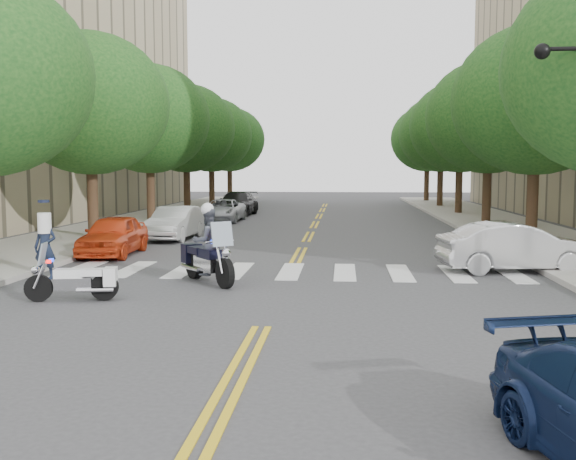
# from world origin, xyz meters

# --- Properties ---
(ground) EXTENTS (140.00, 140.00, 0.00)m
(ground) POSITION_xyz_m (0.00, 0.00, 0.00)
(ground) COLOR #38383A
(ground) RESTS_ON ground
(sidewalk_left) EXTENTS (5.00, 60.00, 0.15)m
(sidewalk_left) POSITION_xyz_m (-9.50, 22.00, 0.07)
(sidewalk_left) COLOR #9E9991
(sidewalk_left) RESTS_ON ground
(sidewalk_right) EXTENTS (5.00, 60.00, 0.15)m
(sidewalk_right) POSITION_xyz_m (9.50, 22.00, 0.07)
(sidewalk_right) COLOR #9E9991
(sidewalk_right) RESTS_ON ground
(tree_l_1) EXTENTS (6.40, 6.40, 8.45)m
(tree_l_1) POSITION_xyz_m (-8.80, 14.00, 5.55)
(tree_l_1) COLOR #382316
(tree_l_1) RESTS_ON ground
(tree_l_2) EXTENTS (6.40, 6.40, 8.45)m
(tree_l_2) POSITION_xyz_m (-8.80, 22.00, 5.55)
(tree_l_2) COLOR #382316
(tree_l_2) RESTS_ON ground
(tree_l_3) EXTENTS (6.40, 6.40, 8.45)m
(tree_l_3) POSITION_xyz_m (-8.80, 30.00, 5.55)
(tree_l_3) COLOR #382316
(tree_l_3) RESTS_ON ground
(tree_l_4) EXTENTS (6.40, 6.40, 8.45)m
(tree_l_4) POSITION_xyz_m (-8.80, 38.00, 5.55)
(tree_l_4) COLOR #382316
(tree_l_4) RESTS_ON ground
(tree_l_5) EXTENTS (6.40, 6.40, 8.45)m
(tree_l_5) POSITION_xyz_m (-8.80, 46.00, 5.55)
(tree_l_5) COLOR #382316
(tree_l_5) RESTS_ON ground
(tree_r_1) EXTENTS (6.40, 6.40, 8.45)m
(tree_r_1) POSITION_xyz_m (8.80, 14.00, 5.55)
(tree_r_1) COLOR #382316
(tree_r_1) RESTS_ON ground
(tree_r_2) EXTENTS (6.40, 6.40, 8.45)m
(tree_r_2) POSITION_xyz_m (8.80, 22.00, 5.55)
(tree_r_2) COLOR #382316
(tree_r_2) RESTS_ON ground
(tree_r_3) EXTENTS (6.40, 6.40, 8.45)m
(tree_r_3) POSITION_xyz_m (8.80, 30.00, 5.55)
(tree_r_3) COLOR #382316
(tree_r_3) RESTS_ON ground
(tree_r_4) EXTENTS (6.40, 6.40, 8.45)m
(tree_r_4) POSITION_xyz_m (8.80, 38.00, 5.55)
(tree_r_4) COLOR #382316
(tree_r_4) RESTS_ON ground
(tree_r_5) EXTENTS (6.40, 6.40, 8.45)m
(tree_r_5) POSITION_xyz_m (8.80, 46.00, 5.55)
(tree_r_5) COLOR #382316
(tree_r_5) RESTS_ON ground
(motorcycle_police) EXTENTS (1.79, 2.16, 2.07)m
(motorcycle_police) POSITION_xyz_m (-2.01, 4.55, 0.92)
(motorcycle_police) COLOR black
(motorcycle_police) RESTS_ON ground
(motorcycle_parked) EXTENTS (2.02, 0.73, 1.31)m
(motorcycle_parked) POSITION_xyz_m (-4.33, 2.03, 0.46)
(motorcycle_parked) COLOR black
(motorcycle_parked) RESTS_ON ground
(officer_standing) EXTENTS (0.66, 0.47, 1.70)m
(officer_standing) POSITION_xyz_m (-6.41, 4.73, 0.85)
(officer_standing) COLOR #151D31
(officer_standing) RESTS_ON ground
(convertible) EXTENTS (4.47, 2.08, 1.42)m
(convertible) POSITION_xyz_m (6.40, 7.01, 0.71)
(convertible) COLOR #B6B6B8
(convertible) RESTS_ON ground
(parked_car_a) EXTENTS (1.78, 4.08, 1.37)m
(parked_car_a) POSITION_xyz_m (-6.30, 9.50, 0.68)
(parked_car_a) COLOR red
(parked_car_a) RESTS_ON ground
(parked_car_b) EXTENTS (1.66, 4.24, 1.37)m
(parked_car_b) POSITION_xyz_m (-5.49, 14.50, 0.69)
(parked_car_b) COLOR silver
(parked_car_b) RESTS_ON ground
(parked_car_c) EXTENTS (2.14, 4.51, 1.24)m
(parked_car_c) POSITION_xyz_m (-5.20, 23.50, 0.62)
(parked_car_c) COLOR #B7B9BF
(parked_car_c) RESTS_ON ground
(parked_car_d) EXTENTS (2.29, 5.17, 1.48)m
(parked_car_d) POSITION_xyz_m (-5.20, 28.50, 0.74)
(parked_car_d) COLOR black
(parked_car_d) RESTS_ON ground
(parked_car_e) EXTENTS (1.58, 3.88, 1.32)m
(parked_car_e) POSITION_xyz_m (-6.30, 33.05, 0.66)
(parked_car_e) COLOR #939297
(parked_car_e) RESTS_ON ground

